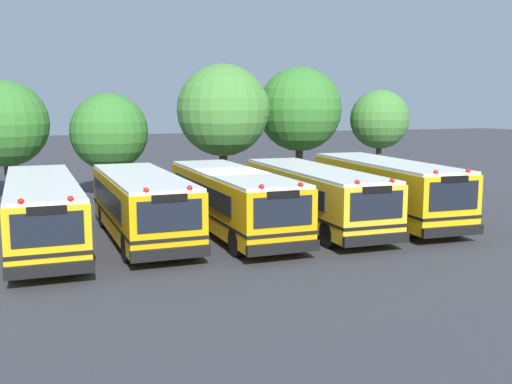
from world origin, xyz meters
The scene contains 11 objects.
ground_plane centered at (0.00, 0.00, 0.00)m, with size 160.00×160.00×0.00m, color #38383D.
school_bus_0 centered at (-7.17, 0.05, 1.36)m, with size 2.70×11.12×2.57m.
school_bus_1 centered at (-3.59, -0.03, 1.38)m, with size 2.82×9.55×2.62m.
school_bus_2 centered at (0.00, -0.10, 1.38)m, with size 2.80×10.37×2.62m.
school_bus_3 centered at (3.60, -0.05, 1.37)m, with size 2.56×10.24×2.60m.
school_bus_4 centered at (7.07, 0.02, 1.46)m, with size 2.81×9.93×2.79m.
tree_1 centered at (-9.00, 11.66, 4.17)m, with size 4.57×4.54×6.36m.
tree_2 centered at (-3.44, 11.04, 3.56)m, with size 4.22×4.22×5.72m.
tree_3 centered at (2.70, 9.56, 4.80)m, with size 5.10×5.10×7.32m.
tree_4 centered at (7.91, 11.16, 4.77)m, with size 5.07×5.07×7.32m.
tree_5 centered at (12.40, 9.57, 4.24)m, with size 3.58×3.58×5.98m.
Camera 1 is at (-7.12, -22.98, 5.17)m, focal length 42.77 mm.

